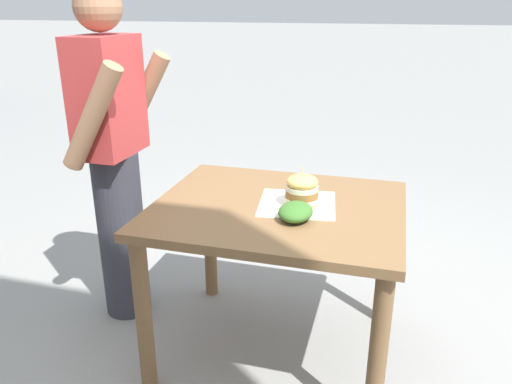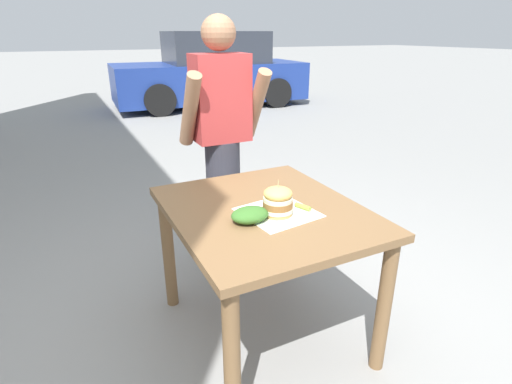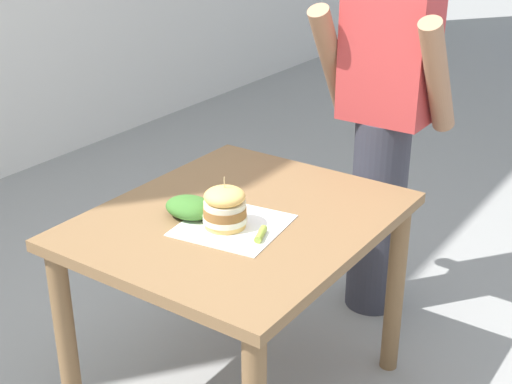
{
  "view_description": "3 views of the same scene",
  "coord_description": "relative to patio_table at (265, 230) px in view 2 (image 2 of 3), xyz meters",
  "views": [
    {
      "loc": [
        -1.97,
        -0.45,
        1.6
      ],
      "look_at": [
        0.0,
        0.1,
        0.82
      ],
      "focal_mm": 35.0,
      "sensor_mm": 36.0,
      "label": 1
    },
    {
      "loc": [
        -0.85,
        -1.61,
        1.58
      ],
      "look_at": [
        0.0,
        0.1,
        0.82
      ],
      "focal_mm": 28.0,
      "sensor_mm": 36.0,
      "label": 2
    },
    {
      "loc": [
        1.3,
        -1.78,
        1.84
      ],
      "look_at": [
        0.0,
        0.1,
        0.82
      ],
      "focal_mm": 50.0,
      "sensor_mm": 36.0,
      "label": 3
    }
  ],
  "objects": [
    {
      "name": "sandwich",
      "position": [
        0.02,
        -0.1,
        0.2
      ],
      "size": [
        0.15,
        0.15,
        0.18
      ],
      "color": "#E5B25B",
      "rests_on": "serving_paper"
    },
    {
      "name": "parked_car_near_curb",
      "position": [
        2.41,
        7.22,
        0.08
      ],
      "size": [
        4.29,
        2.01,
        1.6
      ],
      "color": "navy",
      "rests_on": "ground"
    },
    {
      "name": "serving_paper",
      "position": [
        0.03,
        -0.08,
        0.12
      ],
      "size": [
        0.37,
        0.37,
        0.0
      ],
      "primitive_type": "cube",
      "rotation": [
        0.0,
        0.0,
        0.13
      ],
      "color": "white",
      "rests_on": "patio_table"
    },
    {
      "name": "side_salad",
      "position": [
        -0.13,
        -0.1,
        0.16
      ],
      "size": [
        0.18,
        0.14,
        0.07
      ],
      "primitive_type": "ellipsoid",
      "color": "#386B28",
      "rests_on": "patio_table"
    },
    {
      "name": "patio_table",
      "position": [
        0.0,
        0.0,
        0.0
      ],
      "size": [
        0.91,
        1.08,
        0.77
      ],
      "color": "brown",
      "rests_on": "ground"
    },
    {
      "name": "diner_across_table",
      "position": [
        0.12,
        0.87,
        0.24
      ],
      "size": [
        0.55,
        0.35,
        1.69
      ],
      "color": "#33333D",
      "rests_on": "ground"
    },
    {
      "name": "ground_plane",
      "position": [
        0.0,
        0.0,
        -0.65
      ],
      "size": [
        80.0,
        80.0,
        0.0
      ],
      "primitive_type": "plane",
      "color": "gray"
    },
    {
      "name": "pickle_spear",
      "position": [
        0.16,
        -0.1,
        0.14
      ],
      "size": [
        0.05,
        0.09,
        0.02
      ],
      "primitive_type": "cylinder",
      "rotation": [
        0.0,
        1.57,
        1.93
      ],
      "color": "#8EA83D",
      "rests_on": "serving_paper"
    }
  ]
}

